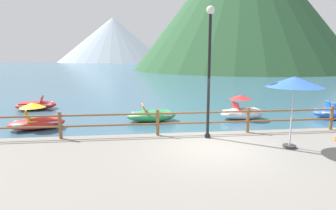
# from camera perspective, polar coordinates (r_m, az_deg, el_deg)

# --- Properties ---
(ground_plane) EXTENTS (200.00, 200.00, 0.00)m
(ground_plane) POSITION_cam_1_polar(r_m,az_deg,el_deg) (48.49, -3.84, 6.11)
(ground_plane) COLOR #38607A
(promenade_dock) EXTENTS (28.00, 8.00, 0.40)m
(promenade_dock) POSITION_cam_1_polar(r_m,az_deg,el_deg) (7.28, 14.48, -15.22)
(promenade_dock) COLOR gray
(promenade_dock) RESTS_ON ground
(dock_railing) EXTENTS (23.92, 0.12, 0.95)m
(dock_railing) POSITION_cam_1_polar(r_m,az_deg,el_deg) (10.43, 7.24, -2.77)
(dock_railing) COLOR brown
(dock_railing) RESTS_ON promenade_dock
(lamp_post) EXTENTS (0.28, 0.28, 4.47)m
(lamp_post) POSITION_cam_1_polar(r_m,az_deg,el_deg) (9.70, 8.38, 8.77)
(lamp_post) COLOR black
(lamp_post) RESTS_ON promenade_dock
(beach_umbrella) EXTENTS (1.70, 1.70, 2.24)m
(beach_umbrella) POSITION_cam_1_polar(r_m,az_deg,el_deg) (9.37, 24.24, 4.12)
(beach_umbrella) COLOR #B2B2B7
(beach_umbrella) RESTS_ON promenade_dock
(pedal_boat_0) EXTENTS (2.51, 1.38, 0.89)m
(pedal_boat_0) POSITION_cam_1_polar(r_m,az_deg,el_deg) (14.12, -3.34, -2.13)
(pedal_boat_0) COLOR green
(pedal_boat_0) RESTS_ON ground
(pedal_boat_1) EXTENTS (2.31, 1.25, 1.27)m
(pedal_boat_1) POSITION_cam_1_polar(r_m,az_deg,el_deg) (15.07, 14.78, -1.19)
(pedal_boat_1) COLOR white
(pedal_boat_1) RESTS_ON ground
(pedal_boat_2) EXTENTS (2.55, 1.78, 0.85)m
(pedal_boat_2) POSITION_cam_1_polar(r_m,az_deg,el_deg) (18.99, -25.24, -0.02)
(pedal_boat_2) COLOR red
(pedal_boat_2) RESTS_ON ground
(pedal_boat_3) EXTENTS (2.63, 1.81, 1.21)m
(pedal_boat_3) POSITION_cam_1_polar(r_m,az_deg,el_deg) (13.95, -25.11, -2.87)
(pedal_boat_3) COLOR red
(pedal_boat_3) RESTS_ON ground
(cliff_headland) EXTENTS (50.47, 50.47, 32.31)m
(cliff_headland) POSITION_cam_1_polar(r_m,az_deg,el_deg) (71.72, 13.30, 19.28)
(cliff_headland) COLOR #2D5633
(cliff_headland) RESTS_ON ground
(distant_peak) EXTENTS (55.55, 55.55, 22.45)m
(distant_peak) POSITION_cam_1_polar(r_m,az_deg,el_deg) (150.50, -11.02, 12.84)
(distant_peak) COLOR #9EADBC
(distant_peak) RESTS_ON ground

